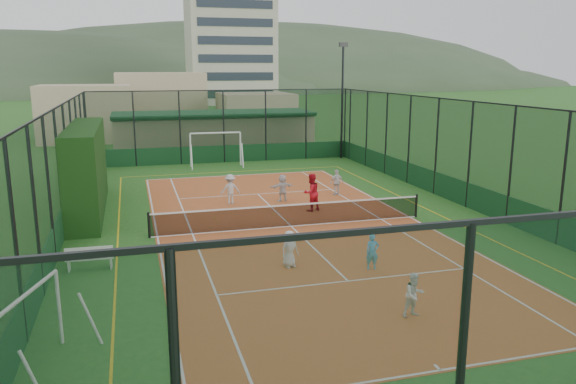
{
  "coord_description": "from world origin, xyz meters",
  "views": [
    {
      "loc": [
        -6.26,
        -21.75,
        6.53
      ],
      "look_at": [
        0.22,
        1.3,
        1.2
      ],
      "focal_mm": 35.0,
      "sensor_mm": 36.0,
      "label": 1
    }
  ],
  "objects_px": {
    "child_far_left": "(230,189)",
    "child_far_back": "(282,188)",
    "child_near_mid": "(372,252)",
    "futsal_goal_far": "(216,150)",
    "clubhouse": "(214,132)",
    "floodlight_ne": "(342,101)",
    "child_near_left": "(290,249)",
    "apartment_tower": "(229,19)",
    "coach": "(311,192)",
    "white_bench": "(90,257)",
    "futsal_goal_near": "(31,334)",
    "child_far_right": "(337,182)",
    "child_near_right": "(414,295)"
  },
  "relations": [
    {
      "from": "child_far_left",
      "to": "child_far_back",
      "type": "relative_size",
      "value": 1.09
    },
    {
      "from": "child_near_mid",
      "to": "child_far_back",
      "type": "relative_size",
      "value": 0.88
    },
    {
      "from": "futsal_goal_far",
      "to": "clubhouse",
      "type": "bearing_deg",
      "value": 85.33
    },
    {
      "from": "floodlight_ne",
      "to": "child_near_left",
      "type": "relative_size",
      "value": 6.62
    },
    {
      "from": "clubhouse",
      "to": "apartment_tower",
      "type": "xyz_separation_m",
      "value": [
        12.0,
        60.0,
        13.43
      ]
    },
    {
      "from": "coach",
      "to": "futsal_goal_far",
      "type": "bearing_deg",
      "value": -101.32
    },
    {
      "from": "white_bench",
      "to": "coach",
      "type": "relative_size",
      "value": 0.86
    },
    {
      "from": "floodlight_ne",
      "to": "child_near_left",
      "type": "height_order",
      "value": "floodlight_ne"
    },
    {
      "from": "white_bench",
      "to": "floodlight_ne",
      "type": "bearing_deg",
      "value": 52.33
    },
    {
      "from": "apartment_tower",
      "to": "futsal_goal_near",
      "type": "distance_m",
      "value": 94.91
    },
    {
      "from": "clubhouse",
      "to": "coach",
      "type": "bearing_deg",
      "value": -85.3
    },
    {
      "from": "child_far_back",
      "to": "child_near_left",
      "type": "bearing_deg",
      "value": 63.17
    },
    {
      "from": "apartment_tower",
      "to": "child_near_mid",
      "type": "height_order",
      "value": "apartment_tower"
    },
    {
      "from": "futsal_goal_near",
      "to": "child_far_right",
      "type": "xyz_separation_m",
      "value": [
        12.52,
        14.68,
        -0.24
      ]
    },
    {
      "from": "apartment_tower",
      "to": "child_near_right",
      "type": "height_order",
      "value": "apartment_tower"
    },
    {
      "from": "clubhouse",
      "to": "futsal_goal_far",
      "type": "distance_m",
      "value": 6.4
    },
    {
      "from": "child_near_right",
      "to": "child_far_left",
      "type": "distance_m",
      "value": 14.13
    },
    {
      "from": "floodlight_ne",
      "to": "child_near_mid",
      "type": "xyz_separation_m",
      "value": [
        -7.43,
        -22.19,
        -3.52
      ]
    },
    {
      "from": "floodlight_ne",
      "to": "clubhouse",
      "type": "distance_m",
      "value": 10.47
    },
    {
      "from": "child_far_back",
      "to": "child_near_mid",
      "type": "bearing_deg",
      "value": 78.7
    },
    {
      "from": "futsal_goal_near",
      "to": "child_far_right",
      "type": "distance_m",
      "value": 19.3
    },
    {
      "from": "white_bench",
      "to": "child_near_right",
      "type": "bearing_deg",
      "value": -33.54
    },
    {
      "from": "clubhouse",
      "to": "child_far_left",
      "type": "xyz_separation_m",
      "value": [
        -1.75,
        -17.33,
        -0.83
      ]
    },
    {
      "from": "child_far_back",
      "to": "clubhouse",
      "type": "bearing_deg",
      "value": -100.38
    },
    {
      "from": "child_far_right",
      "to": "coach",
      "type": "bearing_deg",
      "value": 37.5
    },
    {
      "from": "futsal_goal_near",
      "to": "child_far_left",
      "type": "distance_m",
      "value": 15.8
    },
    {
      "from": "child_far_back",
      "to": "apartment_tower",
      "type": "bearing_deg",
      "value": -111.34
    },
    {
      "from": "apartment_tower",
      "to": "coach",
      "type": "xyz_separation_m",
      "value": [
        -10.38,
        -79.7,
        -14.12
      ]
    },
    {
      "from": "child_near_right",
      "to": "white_bench",
      "type": "bearing_deg",
      "value": 137.04
    },
    {
      "from": "child_far_back",
      "to": "child_far_right",
      "type": "bearing_deg",
      "value": 177.2
    },
    {
      "from": "clubhouse",
      "to": "child_far_back",
      "type": "bearing_deg",
      "value": -87.24
    },
    {
      "from": "white_bench",
      "to": "futsal_goal_near",
      "type": "relative_size",
      "value": 0.53
    },
    {
      "from": "coach",
      "to": "child_far_left",
      "type": "bearing_deg",
      "value": -56.64
    },
    {
      "from": "futsal_goal_near",
      "to": "clubhouse",
      "type": "bearing_deg",
      "value": 2.84
    },
    {
      "from": "clubhouse",
      "to": "apartment_tower",
      "type": "distance_m",
      "value": 62.64
    },
    {
      "from": "clubhouse",
      "to": "child_near_mid",
      "type": "bearing_deg",
      "value": -87.57
    },
    {
      "from": "child_near_left",
      "to": "child_far_back",
      "type": "bearing_deg",
      "value": 59.99
    },
    {
      "from": "clubhouse",
      "to": "futsal_goal_near",
      "type": "height_order",
      "value": "clubhouse"
    },
    {
      "from": "floodlight_ne",
      "to": "child_near_right",
      "type": "xyz_separation_m",
      "value": [
        -7.85,
        -25.83,
        -3.51
      ]
    },
    {
      "from": "futsal_goal_near",
      "to": "child_near_right",
      "type": "distance_m",
      "value": 9.35
    },
    {
      "from": "child_near_left",
      "to": "child_far_back",
      "type": "height_order",
      "value": "child_far_back"
    },
    {
      "from": "coach",
      "to": "child_near_left",
      "type": "bearing_deg",
      "value": 44.98
    },
    {
      "from": "child_near_left",
      "to": "coach",
      "type": "height_order",
      "value": "coach"
    },
    {
      "from": "child_near_right",
      "to": "child_far_left",
      "type": "height_order",
      "value": "child_far_left"
    },
    {
      "from": "apartment_tower",
      "to": "child_far_left",
      "type": "relative_size",
      "value": 20.49
    },
    {
      "from": "floodlight_ne",
      "to": "futsal_goal_far",
      "type": "relative_size",
      "value": 2.38
    },
    {
      "from": "child_near_right",
      "to": "child_far_left",
      "type": "relative_size",
      "value": 0.83
    },
    {
      "from": "futsal_goal_near",
      "to": "child_near_right",
      "type": "height_order",
      "value": "futsal_goal_near"
    },
    {
      "from": "white_bench",
      "to": "apartment_tower",
      "type": "bearing_deg",
      "value": 79.01
    },
    {
      "from": "coach",
      "to": "clubhouse",
      "type": "bearing_deg",
      "value": -106.87
    }
  ]
}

